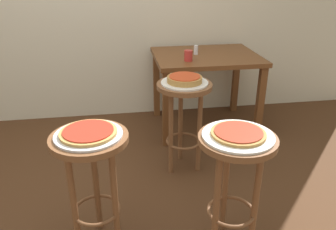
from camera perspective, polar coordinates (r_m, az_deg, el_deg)
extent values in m
plane|color=#4C2D19|center=(2.44, -11.92, -15.43)|extent=(6.00, 6.00, 0.00)
cylinder|color=brown|center=(1.80, 11.48, -4.07)|extent=(0.41, 0.41, 0.03)
cylinder|color=brown|center=(2.09, 9.49, -11.07)|extent=(0.04, 0.04, 0.68)
cylinder|color=brown|center=(1.92, 8.03, -14.69)|extent=(0.04, 0.04, 0.68)
cylinder|color=brown|center=(1.98, 14.31, -13.76)|extent=(0.04, 0.04, 0.68)
torus|color=brown|center=(2.06, 10.39, -15.39)|extent=(0.27, 0.27, 0.02)
cylinder|color=white|center=(1.79, 11.55, -3.41)|extent=(0.37, 0.37, 0.01)
cylinder|color=#B78442|center=(1.78, 11.58, -3.03)|extent=(0.28, 0.28, 0.01)
cylinder|color=#B23823|center=(1.78, 11.61, -2.73)|extent=(0.25, 0.25, 0.01)
cylinder|color=brown|center=(1.82, -12.97, -3.88)|extent=(0.41, 0.41, 0.03)
cylinder|color=brown|center=(2.11, -11.89, -10.80)|extent=(0.04, 0.04, 0.68)
cylinder|color=brown|center=(1.97, -15.35, -14.11)|extent=(0.04, 0.04, 0.68)
cylinder|color=brown|center=(1.96, -8.77, -13.81)|extent=(0.04, 0.04, 0.68)
torus|color=brown|center=(2.07, -11.76, -15.11)|extent=(0.27, 0.27, 0.02)
cylinder|color=silver|center=(1.81, -13.04, -3.22)|extent=(0.35, 0.35, 0.01)
cylinder|color=tan|center=(1.80, -13.08, -2.84)|extent=(0.29, 0.29, 0.01)
cylinder|color=red|center=(1.80, -13.11, -2.54)|extent=(0.26, 0.26, 0.01)
cylinder|color=brown|center=(2.53, 2.75, 4.87)|extent=(0.41, 0.41, 0.03)
cylinder|color=brown|center=(2.78, 2.08, -1.21)|extent=(0.04, 0.04, 0.68)
cylinder|color=brown|center=(2.59, 0.48, -3.17)|extent=(0.04, 0.04, 0.68)
cylinder|color=brown|center=(2.63, 5.21, -2.82)|extent=(0.04, 0.04, 0.68)
torus|color=brown|center=(2.71, 2.55, -4.30)|extent=(0.27, 0.27, 0.02)
cylinder|color=white|center=(2.52, 2.76, 5.37)|extent=(0.35, 0.35, 0.01)
cylinder|color=#B78442|center=(2.51, 2.77, 5.93)|extent=(0.26, 0.26, 0.04)
cylinder|color=red|center=(2.50, 2.78, 6.43)|extent=(0.23, 0.23, 0.01)
cube|color=brown|center=(3.27, 6.36, 9.60)|extent=(0.96, 0.77, 0.04)
cube|color=brown|center=(2.99, -0.32, 0.90)|extent=(0.06, 0.06, 0.69)
cube|color=brown|center=(3.23, 15.00, 1.82)|extent=(0.06, 0.06, 0.69)
cube|color=brown|center=(3.61, -1.93, 5.07)|extent=(0.06, 0.06, 0.69)
cube|color=brown|center=(3.80, 11.13, 5.65)|extent=(0.06, 0.06, 0.69)
cylinder|color=red|center=(3.02, 3.40, 9.81)|extent=(0.07, 0.07, 0.09)
cylinder|color=white|center=(3.25, 4.65, 10.70)|extent=(0.04, 0.04, 0.08)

